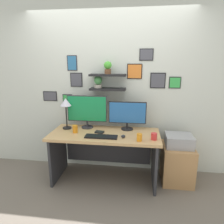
{
  "coord_description": "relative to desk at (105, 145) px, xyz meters",
  "views": [
    {
      "loc": [
        0.47,
        -2.71,
        1.76
      ],
      "look_at": [
        0.1,
        0.05,
        1.05
      ],
      "focal_mm": 32.48,
      "sensor_mm": 36.0,
      "label": 1
    }
  ],
  "objects": [
    {
      "name": "monitor_right",
      "position": [
        0.31,
        0.16,
        0.45
      ],
      "size": [
        0.56,
        0.18,
        0.42
      ],
      "color": "black",
      "rests_on": "desk"
    },
    {
      "name": "back_wall_assembly",
      "position": [
        -0.0,
        0.38,
        0.82
      ],
      "size": [
        4.4,
        0.24,
        2.7
      ],
      "color": "silver",
      "rests_on": "ground"
    },
    {
      "name": "ground_plane",
      "position": [
        0.0,
        -0.05,
        -0.54
      ],
      "size": [
        8.0,
        8.0,
        0.0
      ],
      "primitive_type": "plane",
      "color": "#70665B"
    },
    {
      "name": "desk_lamp",
      "position": [
        -0.61,
        0.07,
        0.58
      ],
      "size": [
        0.16,
        0.16,
        0.47
      ],
      "color": "black",
      "rests_on": "desk"
    },
    {
      "name": "scissors_tray",
      "position": [
        -0.08,
        -0.06,
        0.22
      ],
      "size": [
        0.14,
        0.11,
        0.02
      ],
      "primitive_type": "cube",
      "rotation": [
        0.0,
        0.0,
        -0.23
      ],
      "color": "black",
      "rests_on": "desk"
    },
    {
      "name": "desk",
      "position": [
        0.0,
        0.0,
        0.0
      ],
      "size": [
        1.57,
        0.68,
        0.75
      ],
      "color": "tan",
      "rests_on": "ground"
    },
    {
      "name": "printer",
      "position": [
        1.07,
        0.07,
        0.1
      ],
      "size": [
        0.38,
        0.34,
        0.17
      ],
      "primitive_type": "cube",
      "color": "#9E9EA3",
      "rests_on": "drawer_cabinet"
    },
    {
      "name": "coffee_mug",
      "position": [
        0.69,
        -0.21,
        0.26
      ],
      "size": [
        0.08,
        0.08,
        0.09
      ],
      "primitive_type": "cylinder",
      "color": "red",
      "rests_on": "desk"
    },
    {
      "name": "drawer_cabinet",
      "position": [
        1.07,
        0.07,
        -0.26
      ],
      "size": [
        0.44,
        0.5,
        0.56
      ],
      "primitive_type": "cube",
      "color": "tan",
      "rests_on": "ground"
    },
    {
      "name": "pen_cup",
      "position": [
        0.5,
        -0.28,
        0.26
      ],
      "size": [
        0.07,
        0.07,
        0.1
      ],
      "primitive_type": "cylinder",
      "color": "orange",
      "rests_on": "desk"
    },
    {
      "name": "monitor_left",
      "position": [
        -0.31,
        0.16,
        0.49
      ],
      "size": [
        0.61,
        0.18,
        0.5
      ],
      "color": "#2D2D33",
      "rests_on": "desk"
    },
    {
      "name": "computer_mouse",
      "position": [
        0.28,
        -0.19,
        0.23
      ],
      "size": [
        0.06,
        0.09,
        0.03
      ],
      "primitive_type": "ellipsoid",
      "color": "black",
      "rests_on": "desk"
    },
    {
      "name": "keyboard",
      "position": [
        -0.02,
        -0.22,
        0.22
      ],
      "size": [
        0.44,
        0.14,
        0.02
      ],
      "primitive_type": "cube",
      "color": "black",
      "rests_on": "desk"
    },
    {
      "name": "water_cup",
      "position": [
        -0.43,
        -0.09,
        0.27
      ],
      "size": [
        0.07,
        0.07,
        0.11
      ],
      "primitive_type": "cylinder",
      "color": "orange",
      "rests_on": "desk"
    }
  ]
}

